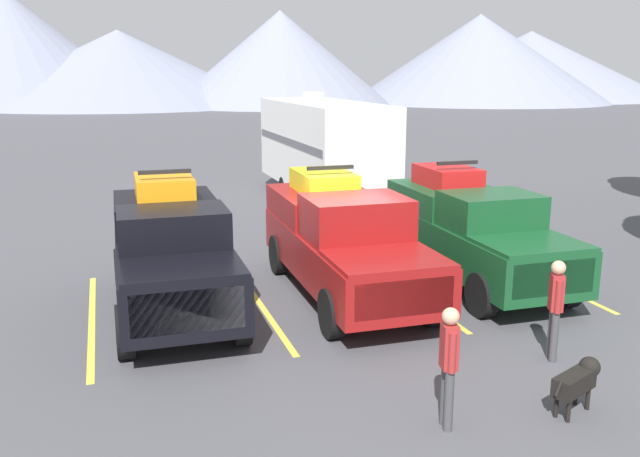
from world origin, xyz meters
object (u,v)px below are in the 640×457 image
pickup_truck_b (343,238)px  camper_trailer_a (323,145)px  person_a (449,360)px  dog (579,379)px  person_b (556,303)px  pickup_truck_c (472,229)px  pickup_truck_a (172,250)px

pickup_truck_b → camper_trailer_a: size_ratio=0.65×
person_a → dog: (1.93, -0.15, -0.49)m
person_b → dog: bearing=-115.1°
pickup_truck_b → camper_trailer_a: bearing=74.2°
pickup_truck_c → camper_trailer_a: camper_trailer_a is taller
person_b → pickup_truck_b: bearing=116.6°
pickup_truck_c → camper_trailer_a: (-0.21, 9.88, 0.82)m
pickup_truck_a → dog: (4.86, -5.72, -0.75)m
pickup_truck_b → person_b: pickup_truck_b is taller
pickup_truck_a → camper_trailer_a: size_ratio=0.58×
camper_trailer_a → person_a: 15.80m
person_a → person_b: (2.65, 1.39, 0.00)m
pickup_truck_b → dog: size_ratio=6.07×
pickup_truck_a → pickup_truck_b: (3.48, 0.01, -0.02)m
pickup_truck_a → person_b: (5.58, -4.18, -0.26)m
camper_trailer_a → dog: camper_trailer_a is taller
person_b → dog: (-0.72, -1.53, -0.49)m
pickup_truck_b → person_a: 5.61m
pickup_truck_c → camper_trailer_a: bearing=91.2°
pickup_truck_a → person_a: 6.30m
pickup_truck_a → person_a: pickup_truck_a is taller
camper_trailer_a → person_b: size_ratio=5.53×
pickup_truck_a → camper_trailer_a: camper_trailer_a is taller
camper_trailer_a → person_b: camper_trailer_a is taller
pickup_truck_b → camper_trailer_a: (2.78, 9.83, 0.80)m
pickup_truck_a → dog: bearing=-49.6°
person_b → pickup_truck_c: bearing=77.9°
dog → pickup_truck_a: bearing=130.4°
pickup_truck_b → dog: 5.93m
pickup_truck_a → dog: pickup_truck_a is taller
person_a → person_b: person_b is taller
camper_trailer_a → person_b: 14.08m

